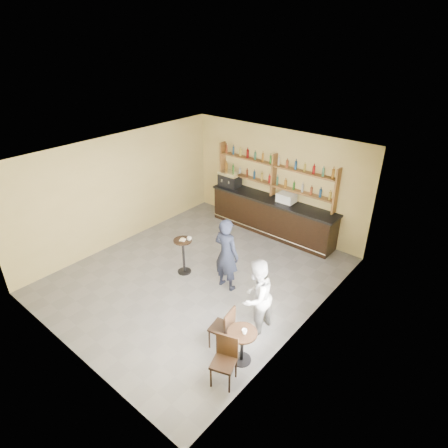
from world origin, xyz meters
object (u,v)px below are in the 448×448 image
Objects in this scene: man_main at (226,254)px; cafe_table at (242,346)px; pastry_case at (286,199)px; patron_second at (256,297)px; bar_counter at (272,216)px; pedestal_table at (184,256)px; espresso_machine at (230,179)px; chair_west at (221,327)px; chair_south at (224,363)px.

man_main is 2.43m from cafe_table.
patron_second reaches higher than pastry_case.
patron_second is (1.64, -3.81, -0.43)m from pastry_case.
bar_counter reaches higher than pedestal_table.
espresso_machine is 0.36× the size of man_main.
espresso_machine is 0.39× the size of patron_second.
chair_west is at bearing -29.08° from pedestal_table.
pedestal_table is 2.73m from patron_second.
pastry_case reaches higher than chair_south.
bar_counter is 2.45× the size of patron_second.
man_main is at bearing -153.60° from chair_west.
man_main reaches higher than chair_south.
patron_second is at bearing 109.69° from cafe_table.
pedestal_table is 3.28m from cafe_table.
pedestal_table is 0.57× the size of patron_second.
man_main is at bearing 10.36° from pedestal_table.
bar_counter is 3.15m from man_main.
patron_second is at bearing -70.56° from pastry_case.
pastry_case is at bearing -3.65° from espresso_machine.
bar_counter is 0.86m from pastry_case.
chair_west is 0.56× the size of patron_second.
patron_second is (3.78, -3.81, -0.52)m from espresso_machine.
patron_second is (-0.31, 0.87, 0.49)m from cafe_table.
pedestal_table is at bearing -74.68° from espresso_machine.
pedestal_table is (-1.01, -3.28, -0.80)m from pastry_case.
pastry_case is 4.17m from patron_second.
man_main reaches higher than patron_second.
chair_west is (-0.55, 0.05, 0.12)m from cafe_table.
bar_counter is 5.82m from chair_south.
pedestal_table is 1.02× the size of chair_west.
cafe_table is at bearing -71.23° from pastry_case.
chair_west is 0.93m from patron_second.
bar_counter is 1.86m from espresso_machine.
pastry_case is (0.46, 0.00, 0.72)m from bar_counter.
pastry_case is 0.31× the size of patron_second.
patron_second is at bearing -11.20° from pedestal_table.
patron_second is (0.24, 0.82, 0.38)m from chair_west.
cafe_table is at bearing 136.90° from man_main.
pastry_case is 0.55× the size of chair_west.
espresso_machine is at bearing 109.06° from chair_south.
patron_second reaches higher than pedestal_table.
patron_second is (2.11, -3.81, 0.29)m from bar_counter.
patron_second is at bearing 152.07° from man_main.
chair_south is at bearing -85.24° from cafe_table.
bar_counter is at bearing 117.34° from cafe_table.
espresso_machine is 0.71× the size of chair_south.
cafe_table is at bearing 74.60° from chair_west.
bar_counter is 5.78× the size of cafe_table.
espresso_machine is 3.89m from man_main.
man_main is at bearing -77.11° from bar_counter.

